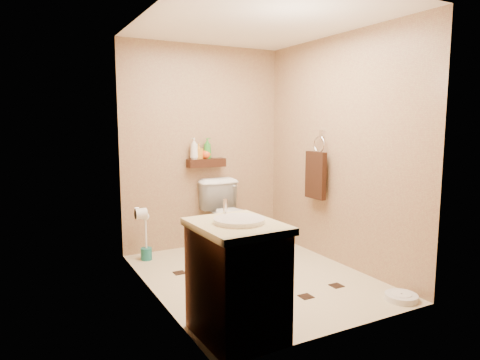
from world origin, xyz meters
TOP-DOWN VIEW (x-y plane):
  - ground at (0.00, 0.00)m, footprint 2.50×2.50m
  - wall_back at (0.00, 1.25)m, footprint 2.00×0.04m
  - wall_front at (0.00, -1.25)m, footprint 2.00×0.04m
  - wall_left at (-1.00, 0.00)m, footprint 0.04×2.50m
  - wall_right at (1.00, 0.00)m, footprint 0.04×2.50m
  - ceiling at (0.00, 0.00)m, footprint 2.00×2.50m
  - wall_shelf at (0.00, 1.17)m, footprint 0.46×0.14m
  - floor_accents at (0.01, -0.06)m, footprint 1.28×1.30m
  - toilet at (0.13, 0.83)m, footprint 0.48×0.82m
  - vanity at (-0.70, -0.95)m, footprint 0.58×0.69m
  - bathroom_scale at (0.82, -1.07)m, footprint 0.31×0.31m
  - toilet_brush at (-0.80, 1.00)m, footprint 0.12×0.12m
  - towel_ring at (0.91, 0.25)m, footprint 0.12×0.30m
  - toilet_paper at (-0.94, 0.65)m, footprint 0.12×0.11m
  - bottle_a at (-0.15, 1.17)m, footprint 0.13×0.13m
  - bottle_b at (-0.09, 1.17)m, footprint 0.12×0.12m
  - bottle_c at (-0.00, 1.17)m, footprint 0.11×0.11m
  - bottle_d at (0.02, 1.17)m, footprint 0.13×0.13m

SIDE VIEW (x-z plane):
  - ground at x=0.00m, z-range 0.00..0.00m
  - floor_accents at x=0.01m, z-range 0.00..0.01m
  - bathroom_scale at x=0.82m, z-range 0.00..0.05m
  - toilet_brush at x=-0.80m, z-range -0.08..0.45m
  - toilet at x=0.13m, z-range 0.00..0.83m
  - vanity at x=-0.70m, z-range -0.05..0.90m
  - toilet_paper at x=-0.94m, z-range 0.54..0.66m
  - towel_ring at x=0.91m, z-range 0.57..1.33m
  - wall_shelf at x=0.00m, z-range 0.97..1.07m
  - bottle_c at x=0.00m, z-range 1.07..1.21m
  - bottle_b at x=-0.09m, z-range 1.07..1.25m
  - bottle_d at x=0.02m, z-range 1.07..1.32m
  - bottle_a at x=-0.15m, z-range 1.07..1.32m
  - wall_back at x=0.00m, z-range 0.00..2.40m
  - wall_front at x=0.00m, z-range 0.00..2.40m
  - wall_left at x=-1.00m, z-range 0.00..2.40m
  - wall_right at x=1.00m, z-range 0.00..2.40m
  - ceiling at x=0.00m, z-range 2.39..2.41m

